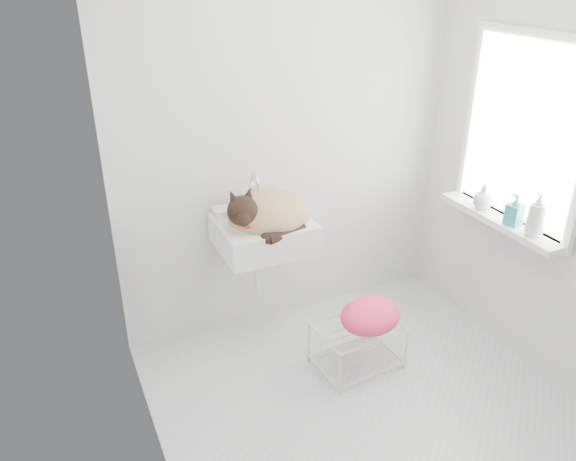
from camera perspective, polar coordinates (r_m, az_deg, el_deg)
name	(u,v)px	position (r m, az deg, el deg)	size (l,w,h in m)	color
floor	(362,400)	(3.32, 7.49, -16.60)	(2.20, 2.00, 0.02)	silver
back_wall	(288,136)	(3.47, 0.01, 9.51)	(2.20, 0.02, 2.50)	silver
right_wall	(553,161)	(3.35, 25.15, 6.41)	(0.02, 2.00, 2.50)	silver
left_wall	(138,237)	(2.27, -14.94, -0.65)	(0.02, 2.00, 2.50)	silver
window_glass	(525,133)	(3.44, 22.85, 9.06)	(0.01, 0.80, 1.00)	white
window_frame	(523,133)	(3.43, 22.68, 9.04)	(0.04, 0.90, 1.10)	white
windowsill	(500,220)	(3.56, 20.59, 0.98)	(0.16, 0.88, 0.04)	white
sink	(263,220)	(3.29, -2.53, 1.04)	(0.53, 0.47, 0.21)	white
faucet	(251,187)	(3.39, -3.73, 4.36)	(0.19, 0.14, 0.19)	silver
cat	(266,215)	(3.26, -2.25, 1.62)	(0.51, 0.42, 0.32)	#A08D5A
wire_rack	(357,345)	(3.46, 7.01, -11.36)	(0.47, 0.33, 0.28)	silver
towel	(370,323)	(3.36, 8.25, -9.22)	(0.38, 0.27, 0.16)	#F15625
bottle_a	(532,235)	(3.39, 23.45, -0.43)	(0.08, 0.08, 0.21)	silver
bottle_b	(512,224)	(3.48, 21.69, 0.57)	(0.08, 0.08, 0.18)	teal
bottle_c	(481,208)	(3.64, 18.95, 2.14)	(0.12, 0.12, 0.15)	silver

